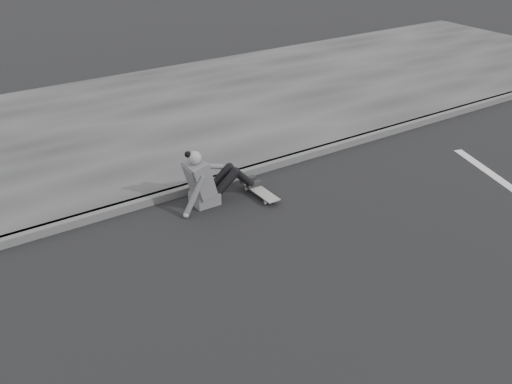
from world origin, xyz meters
TOP-DOWN VIEW (x-y plane):
  - ground at (0.00, 0.00)m, footprint 80.00×80.00m
  - curb at (0.00, 2.58)m, footprint 24.00×0.16m
  - sidewalk at (0.00, 5.60)m, footprint 24.00×6.00m
  - skateboard at (0.18, 1.89)m, footprint 0.20×0.78m
  - seated_woman at (-0.56, 2.14)m, footprint 1.38×0.46m

SIDE VIEW (x-z plane):
  - ground at x=0.00m, z-range 0.00..0.00m
  - curb at x=0.00m, z-range 0.00..0.12m
  - sidewalk at x=0.00m, z-range 0.00..0.12m
  - skateboard at x=0.18m, z-range 0.03..0.12m
  - seated_woman at x=-0.56m, z-range -0.08..0.80m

